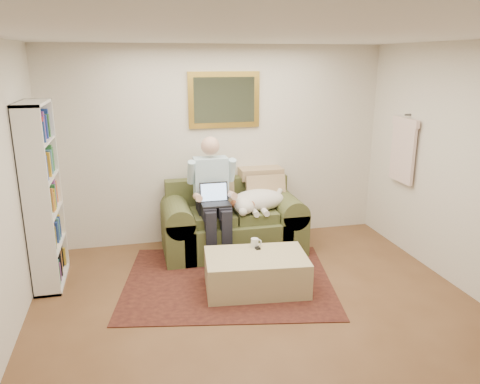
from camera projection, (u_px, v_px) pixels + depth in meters
name	position (u px, v px, depth m)	size (l,w,h in m)	color
room_shell	(264.00, 187.00, 4.23)	(4.51, 5.00, 2.61)	brown
rug	(228.00, 280.00, 5.28)	(2.29, 1.83, 0.01)	black
sofa	(232.00, 227.00, 6.07)	(1.78, 0.91, 1.07)	#50532C
seated_man	(214.00, 200.00, 5.74)	(0.59, 0.84, 1.50)	#8CC6D8
laptop	(215.00, 198.00, 5.66)	(0.35, 0.27, 0.25)	black
sleeping_dog	(258.00, 200.00, 5.96)	(0.73, 0.46, 0.27)	white
ottoman	(256.00, 272.00, 5.04)	(1.08, 0.69, 0.39)	#CFC08A
coffee_mug	(255.00, 243.00, 5.21)	(0.08, 0.08, 0.10)	white
tv_remote	(256.00, 247.00, 5.20)	(0.05, 0.15, 0.02)	black
bookshelf	(43.00, 196.00, 5.01)	(0.28, 0.80, 2.00)	white
wall_mirror	(224.00, 100.00, 6.06)	(0.94, 0.04, 0.72)	gold
hanging_shirt	(403.00, 147.00, 5.87)	(0.06, 0.52, 0.90)	#F9DECE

